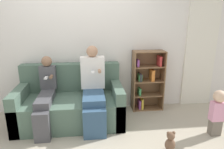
{
  "coord_description": "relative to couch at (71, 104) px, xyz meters",
  "views": [
    {
      "loc": [
        0.16,
        -2.64,
        1.75
      ],
      "look_at": [
        0.53,
        0.62,
        0.8
      ],
      "focal_mm": 32.0,
      "sensor_mm": 36.0,
      "label": 1
    }
  ],
  "objects": [
    {
      "name": "ground_plane",
      "position": [
        0.19,
        -0.57,
        -0.32
      ],
      "size": [
        14.0,
        14.0,
        0.0
      ],
      "primitive_type": "plane",
      "color": "#B2A893"
    },
    {
      "name": "couch",
      "position": [
        0.0,
        0.0,
        0.0
      ],
      "size": [
        1.74,
        0.94,
        0.95
      ],
      "color": "#4C6656",
      "rests_on": "ground_plane"
    },
    {
      "name": "teddy_bear",
      "position": [
        1.39,
        -0.99,
        -0.18
      ],
      "size": [
        0.14,
        0.12,
        0.29
      ],
      "color": "brown",
      "rests_on": "ground_plane"
    },
    {
      "name": "child_seated",
      "position": [
        -0.37,
        -0.17,
        0.25
      ],
      "size": [
        0.27,
        0.86,
        1.12
      ],
      "color": "#47474C",
      "rests_on": "ground_plane"
    },
    {
      "name": "toddler_standing",
      "position": [
        2.22,
        -0.69,
        0.09
      ],
      "size": [
        0.2,
        0.18,
        0.72
      ],
      "color": "#70665B",
      "rests_on": "ground_plane"
    },
    {
      "name": "curtain_panel",
      "position": [
        2.51,
        0.44,
        0.71
      ],
      "size": [
        0.62,
        0.04,
        2.05
      ],
      "color": "silver",
      "rests_on": "ground_plane"
    },
    {
      "name": "adult_seated",
      "position": [
        0.39,
        -0.12,
        0.34
      ],
      "size": [
        0.4,
        0.84,
        1.29
      ],
      "color": "#335170",
      "rests_on": "ground_plane"
    },
    {
      "name": "bookshelf",
      "position": [
        1.43,
        0.35,
        0.26
      ],
      "size": [
        0.59,
        0.28,
        1.15
      ],
      "color": "brown",
      "rests_on": "ground_plane"
    },
    {
      "name": "back_wall",
      "position": [
        0.19,
        0.49,
        0.96
      ],
      "size": [
        10.0,
        0.06,
        2.55
      ],
      "color": "silver",
      "rests_on": "ground_plane"
    }
  ]
}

